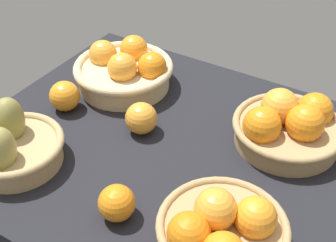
% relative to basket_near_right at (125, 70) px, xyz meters
% --- Properties ---
extents(market_tray, '(0.84, 0.72, 0.03)m').
position_rel_basket_near_right_xyz_m(market_tray, '(-0.21, 0.15, -0.06)').
color(market_tray, black).
rests_on(market_tray, ground).
extents(basket_near_right, '(0.25, 0.25, 0.11)m').
position_rel_basket_near_right_xyz_m(basket_near_right, '(0.00, 0.00, 0.00)').
color(basket_near_right, '#D3BC8C').
rests_on(basket_near_right, market_tray).
extents(basket_far_left, '(0.22, 0.22, 0.12)m').
position_rel_basket_near_right_xyz_m(basket_far_left, '(-0.44, 0.34, 0.00)').
color(basket_far_left, tan).
rests_on(basket_far_left, market_tray).
extents(basket_far_right_pears, '(0.21, 0.21, 0.14)m').
position_rel_basket_near_right_xyz_m(basket_far_right_pears, '(0.03, 0.36, -0.00)').
color(basket_far_right_pears, tan).
rests_on(basket_far_right_pears, market_tray).
extents(basket_near_left, '(0.24, 0.24, 0.12)m').
position_rel_basket_near_right_xyz_m(basket_near_left, '(-0.43, 0.00, -0.00)').
color(basket_near_left, tan).
rests_on(basket_near_left, market_tray).
extents(loose_orange_front_gap, '(0.07, 0.07, 0.07)m').
position_rel_basket_near_right_xyz_m(loose_orange_front_gap, '(0.06, 0.16, -0.01)').
color(loose_orange_front_gap, orange).
rests_on(loose_orange_front_gap, market_tray).
extents(loose_orange_back_gap, '(0.07, 0.07, 0.07)m').
position_rel_basket_near_right_xyz_m(loose_orange_back_gap, '(-0.24, 0.37, -0.01)').
color(loose_orange_back_gap, orange).
rests_on(loose_orange_back_gap, market_tray).
extents(loose_orange_side_gap, '(0.07, 0.07, 0.07)m').
position_rel_basket_near_right_xyz_m(loose_orange_side_gap, '(-0.14, 0.14, -0.01)').
color(loose_orange_side_gap, '#F49E33').
rests_on(loose_orange_side_gap, market_tray).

